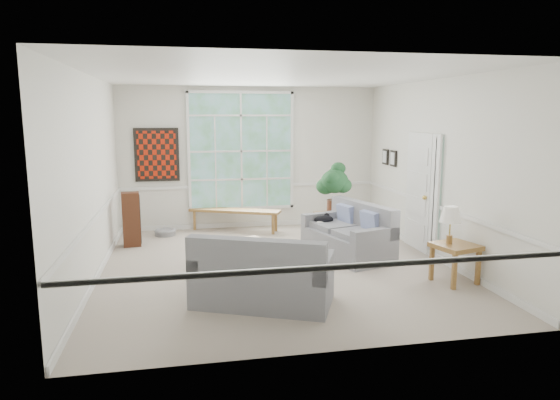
% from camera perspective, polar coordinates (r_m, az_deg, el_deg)
% --- Properties ---
extents(floor, '(5.50, 6.00, 0.01)m').
position_cam_1_polar(floor, '(8.12, -0.43, -7.62)').
color(floor, '#A49688').
rests_on(floor, ground).
extents(ceiling, '(5.50, 6.00, 0.02)m').
position_cam_1_polar(ceiling, '(7.77, -0.45, 14.04)').
color(ceiling, white).
rests_on(ceiling, ground).
extents(wall_back, '(5.50, 0.02, 3.00)m').
position_cam_1_polar(wall_back, '(10.75, -3.40, 4.83)').
color(wall_back, silver).
rests_on(wall_back, ground).
extents(wall_front, '(5.50, 0.02, 3.00)m').
position_cam_1_polar(wall_front, '(4.92, 6.02, -1.05)').
color(wall_front, silver).
rests_on(wall_front, ground).
extents(wall_left, '(0.02, 6.00, 3.00)m').
position_cam_1_polar(wall_left, '(7.79, -20.77, 2.34)').
color(wall_left, silver).
rests_on(wall_left, ground).
extents(wall_right, '(0.02, 6.00, 3.00)m').
position_cam_1_polar(wall_right, '(8.74, 17.61, 3.26)').
color(wall_right, silver).
rests_on(wall_right, ground).
extents(window_back, '(2.30, 0.08, 2.40)m').
position_cam_1_polar(window_back, '(10.68, -4.45, 5.59)').
color(window_back, white).
rests_on(window_back, wall_back).
extents(entry_door, '(0.08, 0.90, 2.10)m').
position_cam_1_polar(entry_door, '(9.30, 15.50, 0.93)').
color(entry_door, white).
rests_on(entry_door, floor).
extents(door_sidelight, '(0.08, 0.26, 1.90)m').
position_cam_1_polar(door_sidelight, '(8.73, 17.36, 0.95)').
color(door_sidelight, white).
rests_on(door_sidelight, wall_right).
extents(wall_art, '(0.90, 0.06, 1.10)m').
position_cam_1_polar(wall_art, '(10.61, -13.90, 5.04)').
color(wall_art, '#66180A').
rests_on(wall_art, wall_back).
extents(wall_frame_near, '(0.04, 0.26, 0.32)m').
position_cam_1_polar(wall_frame_near, '(10.28, 12.77, 4.66)').
color(wall_frame_near, black).
rests_on(wall_frame_near, wall_right).
extents(wall_frame_far, '(0.04, 0.26, 0.32)m').
position_cam_1_polar(wall_frame_far, '(10.64, 11.91, 4.85)').
color(wall_frame_far, black).
rests_on(wall_frame_far, wall_right).
extents(loveseat_right, '(1.32, 1.86, 0.91)m').
position_cam_1_polar(loveseat_right, '(8.67, 7.68, -3.44)').
color(loveseat_right, slate).
rests_on(loveseat_right, floor).
extents(loveseat_front, '(1.95, 1.52, 0.94)m').
position_cam_1_polar(loveseat_front, '(6.46, -1.95, -7.80)').
color(loveseat_front, slate).
rests_on(loveseat_front, floor).
extents(coffee_table, '(1.16, 0.88, 0.39)m').
position_cam_1_polar(coffee_table, '(8.13, -5.11, -6.18)').
color(coffee_table, olive).
rests_on(coffee_table, floor).
extents(pewter_bowl, '(0.36, 0.36, 0.07)m').
position_cam_1_polar(pewter_bowl, '(8.05, -4.75, -4.64)').
color(pewter_bowl, '#949499').
rests_on(pewter_bowl, coffee_table).
extents(window_bench, '(1.91, 1.12, 0.45)m').
position_cam_1_polar(window_bench, '(10.55, -5.18, -2.30)').
color(window_bench, olive).
rests_on(window_bench, floor).
extents(end_table, '(0.64, 0.64, 0.54)m').
position_cam_1_polar(end_table, '(9.77, 5.93, -3.03)').
color(end_table, olive).
rests_on(end_table, floor).
extents(houseplant, '(0.80, 0.80, 0.99)m').
position_cam_1_polar(houseplant, '(9.70, 6.25, 1.46)').
color(houseplant, '#1C4A25').
rests_on(houseplant, end_table).
extents(side_table, '(0.69, 0.69, 0.57)m').
position_cam_1_polar(side_table, '(7.72, 19.33, -6.84)').
color(side_table, olive).
rests_on(side_table, floor).
extents(table_lamp, '(0.32, 0.32, 0.54)m').
position_cam_1_polar(table_lamp, '(7.59, 18.87, -2.72)').
color(table_lamp, silver).
rests_on(table_lamp, side_table).
extents(pet_bed, '(0.45, 0.45, 0.13)m').
position_cam_1_polar(pet_bed, '(10.39, -12.99, -3.61)').
color(pet_bed, gray).
rests_on(pet_bed, floor).
extents(floor_speaker, '(0.34, 0.28, 1.01)m').
position_cam_1_polar(floor_speaker, '(9.62, -16.64, -2.14)').
color(floor_speaker, '#422112').
rests_on(floor_speaker, floor).
extents(cat, '(0.44, 0.43, 0.17)m').
position_cam_1_polar(cat, '(9.07, 5.02, -2.18)').
color(cat, black).
rests_on(cat, loveseat_right).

